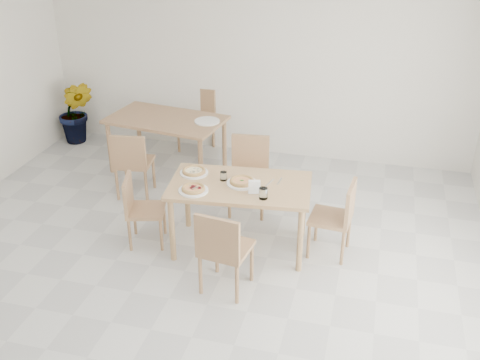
% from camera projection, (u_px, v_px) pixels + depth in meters
% --- Properties ---
extents(main_table, '(1.50, 0.96, 0.75)m').
position_uv_depth(main_table, '(240.00, 192.00, 5.70)').
color(main_table, tan).
rests_on(main_table, ground).
extents(chair_south, '(0.48, 0.48, 0.87)m').
position_uv_depth(chair_south, '(223.00, 247.00, 5.09)').
color(chair_south, tan).
rests_on(chair_south, ground).
extents(chair_north, '(0.49, 0.49, 0.89)m').
position_uv_depth(chair_north, '(249.00, 169.00, 6.52)').
color(chair_north, tan).
rests_on(chair_north, ground).
extents(chair_west, '(0.47, 0.47, 0.77)m').
position_uv_depth(chair_west, '(139.00, 206.00, 5.88)').
color(chair_west, tan).
rests_on(chair_west, ground).
extents(chair_east, '(0.44, 0.44, 0.83)m').
position_uv_depth(chair_east, '(339.00, 214.00, 5.67)').
color(chair_east, tan).
rests_on(chair_east, ground).
extents(plate_margherita, '(0.31, 0.31, 0.02)m').
position_uv_depth(plate_margherita, '(242.00, 183.00, 5.67)').
color(plate_margherita, white).
rests_on(plate_margherita, main_table).
extents(plate_mushroom, '(0.30, 0.30, 0.02)m').
position_uv_depth(plate_mushroom, '(194.00, 173.00, 5.88)').
color(plate_mushroom, white).
rests_on(plate_mushroom, main_table).
extents(plate_pepperoni, '(0.30, 0.30, 0.02)m').
position_uv_depth(plate_pepperoni, '(193.00, 190.00, 5.53)').
color(plate_pepperoni, white).
rests_on(plate_pepperoni, main_table).
extents(pizza_margherita, '(0.28, 0.28, 0.03)m').
position_uv_depth(pizza_margherita, '(242.00, 181.00, 5.66)').
color(pizza_margherita, tan).
rests_on(pizza_margherita, plate_margherita).
extents(pizza_mushroom, '(0.31, 0.31, 0.03)m').
position_uv_depth(pizza_mushroom, '(194.00, 171.00, 5.87)').
color(pizza_mushroom, tan).
rests_on(pizza_mushroom, plate_mushroom).
extents(pizza_pepperoni, '(0.31, 0.31, 0.03)m').
position_uv_depth(pizza_pepperoni, '(193.00, 188.00, 5.52)').
color(pizza_pepperoni, tan).
rests_on(pizza_pepperoni, plate_pepperoni).
extents(tumbler_a, '(0.08, 0.08, 0.11)m').
position_uv_depth(tumbler_a, '(263.00, 193.00, 5.37)').
color(tumbler_a, white).
rests_on(tumbler_a, main_table).
extents(tumbler_b, '(0.07, 0.07, 0.09)m').
position_uv_depth(tumbler_b, '(224.00, 176.00, 5.72)').
color(tumbler_b, white).
rests_on(tumbler_b, main_table).
extents(napkin_holder, '(0.14, 0.09, 0.14)m').
position_uv_depth(napkin_holder, '(254.00, 188.00, 5.45)').
color(napkin_holder, silver).
rests_on(napkin_holder, main_table).
extents(fork_a, '(0.06, 0.18, 0.01)m').
position_uv_depth(fork_a, '(270.00, 183.00, 5.68)').
color(fork_a, silver).
rests_on(fork_a, main_table).
extents(fork_b, '(0.03, 0.17, 0.01)m').
position_uv_depth(fork_b, '(280.00, 181.00, 5.71)').
color(fork_b, silver).
rests_on(fork_b, main_table).
extents(second_table, '(1.60, 1.06, 0.75)m').
position_uv_depth(second_table, '(166.00, 124.00, 7.37)').
color(second_table, tan).
rests_on(second_table, ground).
extents(chair_back_s, '(0.48, 0.48, 0.86)m').
position_uv_depth(chair_back_s, '(132.00, 160.00, 6.77)').
color(chair_back_s, tan).
rests_on(chair_back_s, ground).
extents(chair_back_n, '(0.51, 0.51, 0.88)m').
position_uv_depth(chair_back_n, '(198.00, 115.00, 8.12)').
color(chair_back_n, tan).
rests_on(chair_back_n, ground).
extents(plate_empty, '(0.33, 0.33, 0.02)m').
position_uv_depth(plate_empty, '(207.00, 121.00, 7.21)').
color(plate_empty, white).
rests_on(plate_empty, second_table).
extents(potted_plant, '(0.61, 0.54, 0.96)m').
position_uv_depth(potted_plant, '(76.00, 112.00, 8.32)').
color(potted_plant, '#1D6024').
rests_on(potted_plant, ground).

